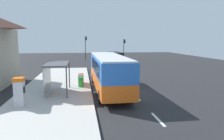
{
  "coord_description": "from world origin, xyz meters",
  "views": [
    {
      "loc": [
        -4.1,
        -17.66,
        4.61
      ],
      "look_at": [
        -1.0,
        4.37,
        1.5
      ],
      "focal_mm": 34.92,
      "sensor_mm": 36.0,
      "label": 1
    }
  ],
  "objects_px": {
    "white_van": "(116,57)",
    "recycling_bin_green": "(81,82)",
    "recycling_bin_orange": "(81,79)",
    "traffic_light_near_side": "(124,46)",
    "bus_shelter": "(54,70)",
    "bus": "(109,71)",
    "sedan_near": "(110,56)",
    "ticket_machine": "(19,92)",
    "recycling_bin_blue": "(81,81)",
    "traffic_light_far_side": "(86,44)",
    "recycling_bin_red": "(81,78)"
  },
  "relations": [
    {
      "from": "ticket_machine",
      "to": "traffic_light_far_side",
      "type": "height_order",
      "value": "traffic_light_far_side"
    },
    {
      "from": "white_van",
      "to": "recycling_bin_orange",
      "type": "distance_m",
      "value": 19.29
    },
    {
      "from": "ticket_machine",
      "to": "bus_shelter",
      "type": "bearing_deg",
      "value": 62.39
    },
    {
      "from": "traffic_light_near_side",
      "to": "ticket_machine",
      "type": "bearing_deg",
      "value": -112.19
    },
    {
      "from": "traffic_light_far_side",
      "to": "white_van",
      "type": "bearing_deg",
      "value": -60.49
    },
    {
      "from": "recycling_bin_green",
      "to": "recycling_bin_red",
      "type": "xyz_separation_m",
      "value": [
        0.0,
        2.1,
        0.0
      ]
    },
    {
      "from": "white_van",
      "to": "recycling_bin_green",
      "type": "bearing_deg",
      "value": -108.1
    },
    {
      "from": "recycling_bin_orange",
      "to": "traffic_light_near_side",
      "type": "distance_m",
      "value": 28.57
    },
    {
      "from": "sedan_near",
      "to": "recycling_bin_orange",
      "type": "xyz_separation_m",
      "value": [
        -6.5,
        -27.42,
        -0.14
      ]
    },
    {
      "from": "sedan_near",
      "to": "bus_shelter",
      "type": "xyz_separation_m",
      "value": [
        -8.71,
        -30.86,
        1.31
      ]
    },
    {
      "from": "traffic_light_near_side",
      "to": "traffic_light_far_side",
      "type": "distance_m",
      "value": 8.65
    },
    {
      "from": "traffic_light_near_side",
      "to": "bus_shelter",
      "type": "bearing_deg",
      "value": -111.54
    },
    {
      "from": "bus",
      "to": "recycling_bin_green",
      "type": "height_order",
      "value": "bus"
    },
    {
      "from": "bus",
      "to": "recycling_bin_blue",
      "type": "relative_size",
      "value": 11.62
    },
    {
      "from": "white_van",
      "to": "sedan_near",
      "type": "distance_m",
      "value": 9.25
    },
    {
      "from": "recycling_bin_green",
      "to": "traffic_light_far_side",
      "type": "height_order",
      "value": "traffic_light_far_side"
    },
    {
      "from": "bus",
      "to": "bus_shelter",
      "type": "height_order",
      "value": "bus"
    },
    {
      "from": "traffic_light_near_side",
      "to": "bus",
      "type": "bearing_deg",
      "value": -103.74
    },
    {
      "from": "bus",
      "to": "traffic_light_far_side",
      "type": "xyz_separation_m",
      "value": [
        -1.39,
        30.3,
        1.71
      ]
    },
    {
      "from": "recycling_bin_orange",
      "to": "traffic_light_near_side",
      "type": "xyz_separation_m",
      "value": [
        9.7,
        26.75,
        2.5
      ]
    },
    {
      "from": "white_van",
      "to": "recycling_bin_orange",
      "type": "relative_size",
      "value": 5.55
    },
    {
      "from": "sedan_near",
      "to": "ticket_machine",
      "type": "bearing_deg",
      "value": -107.06
    },
    {
      "from": "recycling_bin_green",
      "to": "recycling_bin_orange",
      "type": "distance_m",
      "value": 1.4
    },
    {
      "from": "white_van",
      "to": "traffic_light_near_side",
      "type": "xyz_separation_m",
      "value": [
        3.3,
        8.57,
        1.81
      ]
    },
    {
      "from": "recycling_bin_blue",
      "to": "traffic_light_near_side",
      "type": "height_order",
      "value": "traffic_light_near_side"
    },
    {
      "from": "ticket_machine",
      "to": "recycling_bin_green",
      "type": "xyz_separation_m",
      "value": [
        4.04,
        5.53,
        -0.52
      ]
    },
    {
      "from": "bus",
      "to": "recycling_bin_blue",
      "type": "bearing_deg",
      "value": 140.56
    },
    {
      "from": "ticket_machine",
      "to": "bus_shelter",
      "type": "height_order",
      "value": "bus_shelter"
    },
    {
      "from": "ticket_machine",
      "to": "traffic_light_far_side",
      "type": "relative_size",
      "value": 0.36
    },
    {
      "from": "sedan_near",
      "to": "recycling_bin_blue",
      "type": "height_order",
      "value": "sedan_near"
    },
    {
      "from": "traffic_light_near_side",
      "to": "bus_shelter",
      "type": "height_order",
      "value": "traffic_light_near_side"
    },
    {
      "from": "bus_shelter",
      "to": "white_van",
      "type": "bearing_deg",
      "value": 68.28
    },
    {
      "from": "white_van",
      "to": "sedan_near",
      "type": "height_order",
      "value": "white_van"
    },
    {
      "from": "bus_shelter",
      "to": "recycling_bin_orange",
      "type": "bearing_deg",
      "value": 57.26
    },
    {
      "from": "recycling_bin_green",
      "to": "recycling_bin_blue",
      "type": "xyz_separation_m",
      "value": [
        0.0,
        0.7,
        0.0
      ]
    },
    {
      "from": "white_van",
      "to": "bus_shelter",
      "type": "relative_size",
      "value": 1.32
    },
    {
      "from": "traffic_light_far_side",
      "to": "sedan_near",
      "type": "bearing_deg",
      "value": -1.45
    },
    {
      "from": "ticket_machine",
      "to": "recycling_bin_green",
      "type": "height_order",
      "value": "ticket_machine"
    },
    {
      "from": "ticket_machine",
      "to": "recycling_bin_red",
      "type": "bearing_deg",
      "value": 62.12
    },
    {
      "from": "recycling_bin_blue",
      "to": "traffic_light_far_side",
      "type": "bearing_deg",
      "value": 87.78
    },
    {
      "from": "bus",
      "to": "recycling_bin_orange",
      "type": "relative_size",
      "value": 11.62
    },
    {
      "from": "bus",
      "to": "recycling_bin_blue",
      "type": "height_order",
      "value": "bus"
    },
    {
      "from": "white_van",
      "to": "bus_shelter",
      "type": "bearing_deg",
      "value": -111.72
    },
    {
      "from": "recycling_bin_orange",
      "to": "white_van",
      "type": "bearing_deg",
      "value": 70.61
    },
    {
      "from": "bus_shelter",
      "to": "recycling_bin_red",
      "type": "bearing_deg",
      "value": 61.89
    },
    {
      "from": "recycling_bin_red",
      "to": "traffic_light_far_side",
      "type": "height_order",
      "value": "traffic_light_far_side"
    },
    {
      "from": "bus",
      "to": "bus_shelter",
      "type": "xyz_separation_m",
      "value": [
        -4.7,
        -0.7,
        0.25
      ]
    },
    {
      "from": "traffic_light_far_side",
      "to": "bus_shelter",
      "type": "relative_size",
      "value": 1.35
    },
    {
      "from": "sedan_near",
      "to": "recycling_bin_blue",
      "type": "distance_m",
      "value": 28.86
    },
    {
      "from": "sedan_near",
      "to": "bus_shelter",
      "type": "relative_size",
      "value": 1.1
    }
  ]
}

